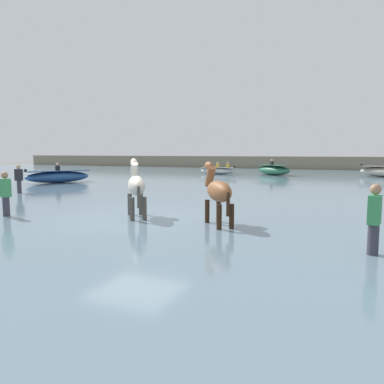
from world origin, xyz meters
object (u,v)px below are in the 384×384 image
object	(u,v)px
horse_lead_chestnut	(218,193)
channel_buoy	(211,182)
person_onlooker_right	(374,225)
boat_far_inshore	(58,177)
boat_distant_west	(218,171)
person_wading_mid	(6,197)
boat_mid_outer	(273,170)
horse_trailing_pinto	(136,187)
person_wading_close	(19,181)

from	to	relation	value
horse_lead_chestnut	channel_buoy	bearing A→B (deg)	111.51
person_onlooker_right	boat_far_inshore	bearing A→B (deg)	149.13
boat_distant_west	person_wading_mid	size ratio (longest dim) A/B	1.93
horse_lead_chestnut	boat_far_inshore	distance (m)	16.44
person_onlooker_right	boat_mid_outer	bearing A→B (deg)	105.55
horse_trailing_pinto	boat_distant_west	world-z (taller)	horse_trailing_pinto
person_wading_close	person_wading_mid	bearing A→B (deg)	-44.50
boat_mid_outer	boat_far_inshore	world-z (taller)	boat_mid_outer
person_wading_mid	person_wading_close	bearing A→B (deg)	135.50
horse_trailing_pinto	boat_mid_outer	xyz separation A→B (m)	(-0.44, 22.19, -0.47)
horse_lead_chestnut	channel_buoy	xyz separation A→B (m)	(-4.47, 11.35, -0.67)
boat_mid_outer	channel_buoy	world-z (taller)	boat_mid_outer
person_wading_mid	person_onlooker_right	distance (m)	9.88
horse_lead_chestnut	channel_buoy	world-z (taller)	horse_lead_chestnut
person_wading_mid	person_wading_close	xyz separation A→B (m)	(-4.92, 4.84, 0.00)
channel_buoy	boat_distant_west	bearing A→B (deg)	107.63
horse_trailing_pinto	person_wading_close	size ratio (longest dim) A/B	1.24
boat_mid_outer	channel_buoy	xyz separation A→B (m)	(-1.43, -11.02, -0.24)
channel_buoy	boat_far_inshore	bearing A→B (deg)	-165.23
horse_lead_chestnut	boat_far_inshore	world-z (taller)	horse_lead_chestnut
horse_trailing_pinto	boat_distant_west	size ratio (longest dim) A/B	0.64
boat_mid_outer	person_onlooker_right	bearing A→B (deg)	-74.45
horse_trailing_pinto	person_onlooker_right	distance (m)	6.46
boat_mid_outer	boat_far_inshore	size ratio (longest dim) A/B	0.96
horse_trailing_pinto	person_wading_mid	xyz separation A→B (m)	(-3.66, -1.42, -0.32)
horse_lead_chestnut	boat_mid_outer	distance (m)	22.58
boat_far_inshore	channel_buoy	size ratio (longest dim) A/B	5.22
boat_mid_outer	person_wading_close	bearing A→B (deg)	-113.45
boat_distant_west	person_wading_close	xyz separation A→B (m)	(-3.51, -17.86, 0.25)
horse_lead_chestnut	boat_distant_west	size ratio (longest dim) A/B	0.62
horse_trailing_pinto	boat_distant_west	distance (m)	21.87
horse_lead_chestnut	horse_trailing_pinto	size ratio (longest dim) A/B	0.97
horse_lead_chestnut	person_onlooker_right	distance (m)	3.93
boat_mid_outer	boat_distant_west	xyz separation A→B (m)	(-4.64, -0.92, -0.10)
person_wading_mid	person_onlooker_right	world-z (taller)	same
boat_far_inshore	horse_lead_chestnut	bearing A→B (deg)	-32.73
channel_buoy	person_onlooker_right	bearing A→B (deg)	-57.90
person_wading_close	channel_buoy	distance (m)	10.26
boat_mid_outer	person_wading_mid	world-z (taller)	person_wading_mid
boat_distant_west	person_wading_close	size ratio (longest dim) A/B	1.93
person_wading_close	channel_buoy	size ratio (longest dim) A/B	2.09
horse_lead_chestnut	person_wading_mid	distance (m)	6.40
horse_trailing_pinto	person_onlooker_right	world-z (taller)	horse_trailing_pinto
boat_mid_outer	boat_far_inshore	distance (m)	17.27
person_onlooker_right	boat_distant_west	bearing A→B (deg)	116.16
person_wading_mid	person_wading_close	distance (m)	6.90
horse_lead_chestnut	boat_far_inshore	bearing A→B (deg)	147.27
boat_mid_outer	boat_far_inshore	bearing A→B (deg)	-128.63
person_onlooker_right	horse_lead_chestnut	bearing A→B (deg)	156.97
channel_buoy	person_wading_mid	bearing A→B (deg)	-98.13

